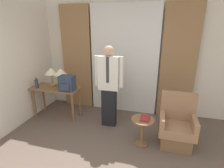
{
  "coord_description": "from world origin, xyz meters",
  "views": [
    {
      "loc": [
        0.8,
        -1.3,
        2.11
      ],
      "look_at": [
        -0.05,
        1.83,
        1.01
      ],
      "focal_mm": 28.0,
      "sensor_mm": 36.0,
      "label": 1
    }
  ],
  "objects_px": {
    "person": "(109,84)",
    "backpack": "(67,83)",
    "table_lamp_left": "(51,72)",
    "book": "(145,118)",
    "table_lamp_right": "(61,73)",
    "bottle_near_edge": "(37,83)",
    "armchair": "(176,127)",
    "desk": "(56,93)",
    "side_table": "(142,127)"
  },
  "relations": [
    {
      "from": "table_lamp_left",
      "to": "person",
      "type": "distance_m",
      "value": 1.43
    },
    {
      "from": "table_lamp_right",
      "to": "desk",
      "type": "bearing_deg",
      "value": -149.77
    },
    {
      "from": "desk",
      "to": "table_lamp_left",
      "type": "relative_size",
      "value": 2.53
    },
    {
      "from": "person",
      "to": "backpack",
      "type": "bearing_deg",
      "value": -176.01
    },
    {
      "from": "table_lamp_right",
      "to": "book",
      "type": "bearing_deg",
      "value": -17.34
    },
    {
      "from": "table_lamp_left",
      "to": "armchair",
      "type": "bearing_deg",
      "value": -9.06
    },
    {
      "from": "bottle_near_edge",
      "to": "person",
      "type": "distance_m",
      "value": 1.71
    },
    {
      "from": "bottle_near_edge",
      "to": "armchair",
      "type": "height_order",
      "value": "bottle_near_edge"
    },
    {
      "from": "table_lamp_right",
      "to": "bottle_near_edge",
      "type": "distance_m",
      "value": 0.61
    },
    {
      "from": "desk",
      "to": "table_lamp_right",
      "type": "xyz_separation_m",
      "value": [
        0.12,
        0.07,
        0.47
      ]
    },
    {
      "from": "table_lamp_right",
      "to": "table_lamp_left",
      "type": "bearing_deg",
      "value": 180.0
    },
    {
      "from": "desk",
      "to": "backpack",
      "type": "relative_size",
      "value": 3.33
    },
    {
      "from": "desk",
      "to": "person",
      "type": "relative_size",
      "value": 0.64
    },
    {
      "from": "bottle_near_edge",
      "to": "armchair",
      "type": "distance_m",
      "value": 3.12
    },
    {
      "from": "person",
      "to": "table_lamp_left",
      "type": "bearing_deg",
      "value": 175.5
    },
    {
      "from": "table_lamp_right",
      "to": "backpack",
      "type": "xyz_separation_m",
      "value": [
        0.24,
        -0.18,
        -0.18
      ]
    },
    {
      "from": "armchair",
      "to": "side_table",
      "type": "bearing_deg",
      "value": -162.73
    },
    {
      "from": "backpack",
      "to": "person",
      "type": "relative_size",
      "value": 0.19
    },
    {
      "from": "table_lamp_right",
      "to": "side_table",
      "type": "distance_m",
      "value": 2.17
    },
    {
      "from": "table_lamp_right",
      "to": "person",
      "type": "relative_size",
      "value": 0.25
    },
    {
      "from": "backpack",
      "to": "table_lamp_right",
      "type": "bearing_deg",
      "value": 144.2
    },
    {
      "from": "table_lamp_left",
      "to": "person",
      "type": "height_order",
      "value": "person"
    },
    {
      "from": "person",
      "to": "armchair",
      "type": "height_order",
      "value": "person"
    },
    {
      "from": "table_lamp_left",
      "to": "book",
      "type": "bearing_deg",
      "value": -15.52
    },
    {
      "from": "person",
      "to": "book",
      "type": "distance_m",
      "value": 1.03
    },
    {
      "from": "book",
      "to": "backpack",
      "type": "bearing_deg",
      "value": 165.73
    },
    {
      "from": "desk",
      "to": "backpack",
      "type": "bearing_deg",
      "value": -15.95
    },
    {
      "from": "table_lamp_right",
      "to": "book",
      "type": "distance_m",
      "value": 2.14
    },
    {
      "from": "bottle_near_edge",
      "to": "side_table",
      "type": "xyz_separation_m",
      "value": [
        2.47,
        -0.44,
        -0.47
      ]
    },
    {
      "from": "desk",
      "to": "table_lamp_right",
      "type": "bearing_deg",
      "value": 30.23
    },
    {
      "from": "bottle_near_edge",
      "to": "person",
      "type": "xyz_separation_m",
      "value": [
        1.7,
        0.07,
        0.11
      ]
    },
    {
      "from": "table_lamp_right",
      "to": "backpack",
      "type": "distance_m",
      "value": 0.35
    },
    {
      "from": "backpack",
      "to": "book",
      "type": "xyz_separation_m",
      "value": [
        1.73,
        -0.44,
        -0.36
      ]
    },
    {
      "from": "table_lamp_right",
      "to": "armchair",
      "type": "distance_m",
      "value": 2.68
    },
    {
      "from": "side_table",
      "to": "person",
      "type": "bearing_deg",
      "value": 146.1
    },
    {
      "from": "armchair",
      "to": "desk",
      "type": "bearing_deg",
      "value": 172.03
    },
    {
      "from": "table_lamp_left",
      "to": "backpack",
      "type": "height_order",
      "value": "table_lamp_left"
    },
    {
      "from": "person",
      "to": "side_table",
      "type": "bearing_deg",
      "value": -33.9
    },
    {
      "from": "table_lamp_right",
      "to": "person",
      "type": "xyz_separation_m",
      "value": [
        1.17,
        -0.11,
        -0.14
      ]
    },
    {
      "from": "backpack",
      "to": "person",
      "type": "height_order",
      "value": "person"
    },
    {
      "from": "desk",
      "to": "book",
      "type": "bearing_deg",
      "value": -14.56
    },
    {
      "from": "table_lamp_right",
      "to": "backpack",
      "type": "bearing_deg",
      "value": -35.8
    },
    {
      "from": "desk",
      "to": "armchair",
      "type": "distance_m",
      "value": 2.7
    },
    {
      "from": "person",
      "to": "bottle_near_edge",
      "type": "bearing_deg",
      "value": -177.53
    },
    {
      "from": "person",
      "to": "book",
      "type": "relative_size",
      "value": 7.5
    },
    {
      "from": "table_lamp_right",
      "to": "bottle_near_edge",
      "type": "bearing_deg",
      "value": -160.76
    },
    {
      "from": "table_lamp_left",
      "to": "bottle_near_edge",
      "type": "height_order",
      "value": "table_lamp_left"
    },
    {
      "from": "table_lamp_left",
      "to": "person",
      "type": "bearing_deg",
      "value": -4.5
    },
    {
      "from": "table_lamp_left",
      "to": "backpack",
      "type": "relative_size",
      "value": 1.32
    },
    {
      "from": "person",
      "to": "armchair",
      "type": "relative_size",
      "value": 1.8
    }
  ]
}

